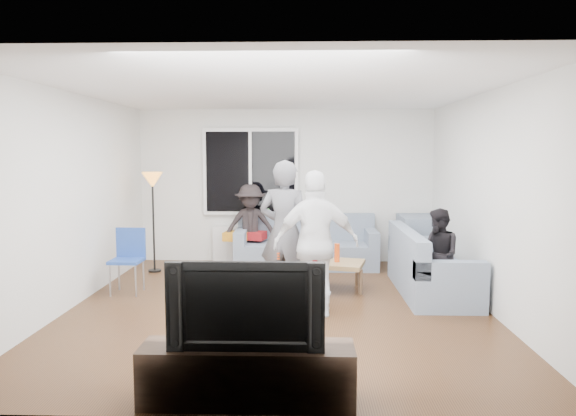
{
  "coord_description": "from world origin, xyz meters",
  "views": [
    {
      "loc": [
        0.31,
        -6.32,
        1.88
      ],
      "look_at": [
        0.1,
        0.6,
        1.15
      ],
      "focal_mm": 33.12,
      "sensor_mm": 36.0,
      "label": 1
    }
  ],
  "objects_px": {
    "sofa_right_section": "(432,262)",
    "player_left": "(285,232)",
    "sofa_back_section": "(306,241)",
    "spectator_right": "(439,255)",
    "player_right": "(316,244)",
    "side_chair": "(127,262)",
    "television": "(247,302)",
    "coffee_table": "(322,275)",
    "tv_console": "(248,374)",
    "floor_lamp": "(153,223)",
    "spectator_back": "(250,226)"
  },
  "relations": [
    {
      "from": "spectator_right",
      "to": "floor_lamp",
      "type": "bearing_deg",
      "value": -124.59
    },
    {
      "from": "sofa_right_section",
      "to": "player_left",
      "type": "height_order",
      "value": "player_left"
    },
    {
      "from": "sofa_back_section",
      "to": "player_left",
      "type": "relative_size",
      "value": 1.29
    },
    {
      "from": "sofa_back_section",
      "to": "tv_console",
      "type": "xyz_separation_m",
      "value": [
        -0.46,
        -4.77,
        -0.2
      ]
    },
    {
      "from": "sofa_back_section",
      "to": "side_chair",
      "type": "xyz_separation_m",
      "value": [
        -2.4,
        -1.71,
        0.01
      ]
    },
    {
      "from": "floor_lamp",
      "to": "player_right",
      "type": "distance_m",
      "value": 3.32
    },
    {
      "from": "side_chair",
      "to": "sofa_back_section",
      "type": "bearing_deg",
      "value": 37.26
    },
    {
      "from": "coffee_table",
      "to": "player_right",
      "type": "distance_m",
      "value": 1.33
    },
    {
      "from": "sofa_back_section",
      "to": "player_left",
      "type": "xyz_separation_m",
      "value": [
        -0.27,
        -2.09,
        0.47
      ]
    },
    {
      "from": "side_chair",
      "to": "sofa_right_section",
      "type": "bearing_deg",
      "value": 3.68
    },
    {
      "from": "sofa_right_section",
      "to": "side_chair",
      "type": "distance_m",
      "value": 4.07
    },
    {
      "from": "sofa_back_section",
      "to": "sofa_right_section",
      "type": "relative_size",
      "value": 1.15
    },
    {
      "from": "coffee_table",
      "to": "spectator_right",
      "type": "height_order",
      "value": "spectator_right"
    },
    {
      "from": "coffee_table",
      "to": "tv_console",
      "type": "distance_m",
      "value": 3.4
    },
    {
      "from": "floor_lamp",
      "to": "spectator_right",
      "type": "xyz_separation_m",
      "value": [
        4.07,
        -1.5,
        -0.19
      ]
    },
    {
      "from": "player_left",
      "to": "television",
      "type": "height_order",
      "value": "player_left"
    },
    {
      "from": "floor_lamp",
      "to": "tv_console",
      "type": "relative_size",
      "value": 0.97
    },
    {
      "from": "spectator_right",
      "to": "tv_console",
      "type": "relative_size",
      "value": 0.73
    },
    {
      "from": "sofa_right_section",
      "to": "spectator_back",
      "type": "distance_m",
      "value": 3.06
    },
    {
      "from": "sofa_back_section",
      "to": "spectator_right",
      "type": "xyz_separation_m",
      "value": [
        1.67,
        -1.92,
        0.16
      ]
    },
    {
      "from": "sofa_back_section",
      "to": "sofa_right_section",
      "type": "bearing_deg",
      "value": -43.26
    },
    {
      "from": "coffee_table",
      "to": "floor_lamp",
      "type": "xyz_separation_m",
      "value": [
        -2.61,
        1.02,
        0.58
      ]
    },
    {
      "from": "sofa_back_section",
      "to": "player_right",
      "type": "xyz_separation_m",
      "value": [
        0.1,
        -2.6,
        0.41
      ]
    },
    {
      "from": "spectator_right",
      "to": "player_right",
      "type": "bearing_deg",
      "value": -80.78
    },
    {
      "from": "player_right",
      "to": "spectator_right",
      "type": "height_order",
      "value": "player_right"
    },
    {
      "from": "sofa_back_section",
      "to": "spectator_back",
      "type": "distance_m",
      "value": 0.95
    },
    {
      "from": "player_right",
      "to": "television",
      "type": "relative_size",
      "value": 1.46
    },
    {
      "from": "sofa_right_section",
      "to": "floor_lamp",
      "type": "relative_size",
      "value": 1.28
    },
    {
      "from": "sofa_back_section",
      "to": "coffee_table",
      "type": "relative_size",
      "value": 2.09
    },
    {
      "from": "player_left",
      "to": "spectator_right",
      "type": "height_order",
      "value": "player_left"
    },
    {
      "from": "spectator_back",
      "to": "sofa_back_section",
      "type": "bearing_deg",
      "value": -10.76
    },
    {
      "from": "sofa_right_section",
      "to": "player_left",
      "type": "xyz_separation_m",
      "value": [
        -1.95,
        -0.52,
        0.47
      ]
    },
    {
      "from": "floor_lamp",
      "to": "spectator_back",
      "type": "relative_size",
      "value": 1.15
    },
    {
      "from": "player_left",
      "to": "spectator_right",
      "type": "distance_m",
      "value": 1.98
    },
    {
      "from": "television",
      "to": "sofa_right_section",
      "type": "bearing_deg",
      "value": 56.32
    },
    {
      "from": "sofa_right_section",
      "to": "spectator_right",
      "type": "relative_size",
      "value": 1.71
    },
    {
      "from": "coffee_table",
      "to": "spectator_right",
      "type": "bearing_deg",
      "value": -18.05
    },
    {
      "from": "side_chair",
      "to": "television",
      "type": "distance_m",
      "value": 3.64
    },
    {
      "from": "player_left",
      "to": "player_right",
      "type": "bearing_deg",
      "value": 142.08
    },
    {
      "from": "floor_lamp",
      "to": "tv_console",
      "type": "bearing_deg",
      "value": -65.98
    },
    {
      "from": "spectator_right",
      "to": "sofa_right_section",
      "type": "bearing_deg",
      "value": 165.6
    },
    {
      "from": "sofa_right_section",
      "to": "television",
      "type": "distance_m",
      "value": 3.86
    },
    {
      "from": "spectator_right",
      "to": "tv_console",
      "type": "distance_m",
      "value": 3.58
    },
    {
      "from": "spectator_back",
      "to": "television",
      "type": "height_order",
      "value": "spectator_back"
    },
    {
      "from": "floor_lamp",
      "to": "spectator_right",
      "type": "bearing_deg",
      "value": -20.2
    },
    {
      "from": "sofa_right_section",
      "to": "side_chair",
      "type": "height_order",
      "value": "side_chair"
    },
    {
      "from": "spectator_right",
      "to": "television",
      "type": "bearing_deg",
      "value": -51.13
    },
    {
      "from": "player_left",
      "to": "side_chair",
      "type": "bearing_deg",
      "value": 5.09
    },
    {
      "from": "spectator_right",
      "to": "player_left",
      "type": "bearing_deg",
      "value": -99.13
    },
    {
      "from": "sofa_right_section",
      "to": "spectator_back",
      "type": "relative_size",
      "value": 1.47
    }
  ]
}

